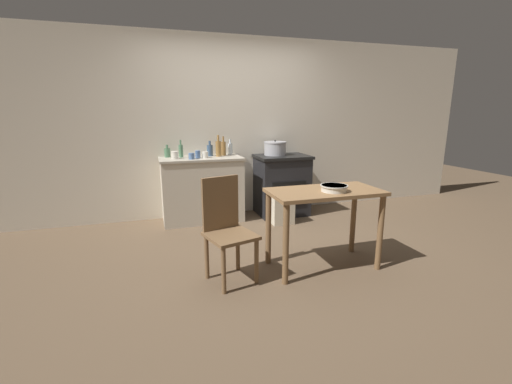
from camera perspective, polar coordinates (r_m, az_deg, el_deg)
name	(u,v)px	position (r m, az deg, el deg)	size (l,w,h in m)	color
ground_plane	(266,250)	(3.88, 1.67, -9.62)	(14.00, 14.00, 0.00)	brown
wall_back	(231,128)	(5.10, -4.18, 10.62)	(8.00, 0.07, 2.55)	beige
counter_cabinet	(202,189)	(4.83, -8.96, 0.45)	(1.12, 0.55, 0.90)	beige
stove	(282,185)	(5.11, 4.30, 1.23)	(0.76, 0.61, 0.88)	black
work_table	(324,204)	(3.36, 11.33, -1.99)	(1.07, 0.55, 0.78)	olive
chair	(227,227)	(3.11, -4.93, -5.81)	(0.49, 0.49, 0.94)	brown
flour_sack	(282,210)	(4.71, 4.38, -2.97)	(0.30, 0.21, 0.39)	beige
stock_pot	(275,148)	(5.04, 3.20, 7.28)	(0.33, 0.33, 0.22)	#A8A8AD
mixing_bowl_large	(334,188)	(3.28, 12.88, 0.70)	(0.26, 0.26, 0.06)	silver
bottle_far_left	(230,149)	(5.02, -4.33, 7.22)	(0.07, 0.07, 0.22)	silver
bottle_left	(167,152)	(4.87, -14.57, 6.40)	(0.08, 0.08, 0.17)	#517F5B
bottle_mid_left	(218,148)	(4.82, -6.30, 7.27)	(0.08, 0.08, 0.30)	olive
bottle_center_left	(181,151)	(4.80, -12.41, 6.74)	(0.06, 0.06, 0.24)	#517F5B
bottle_center	(223,148)	(4.94, -5.45, 7.31)	(0.07, 0.07, 0.27)	olive
bottle_center_right	(210,150)	(4.87, -7.69, 6.92)	(0.08, 0.08, 0.21)	#3D5675
cup_mid_right	(192,156)	(4.59, -10.69, 5.90)	(0.08, 0.08, 0.08)	#4C6B99
cup_right	(198,154)	(4.68, -9.68, 6.21)	(0.07, 0.07, 0.10)	#4C6B99
cup_far_right	(205,155)	(4.69, -8.48, 6.15)	(0.08, 0.08, 0.08)	silver
cup_end_right	(175,155)	(4.67, -13.39, 6.01)	(0.09, 0.09, 0.10)	silver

